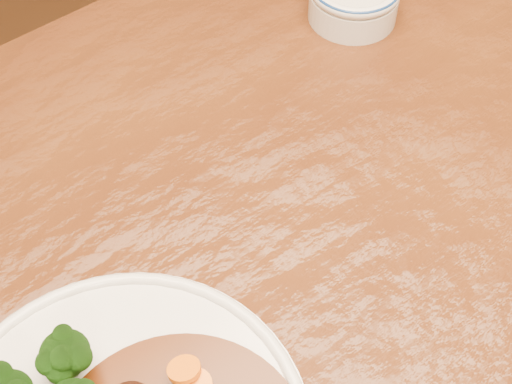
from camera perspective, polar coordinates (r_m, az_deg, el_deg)
dining_table at (r=0.71m, az=6.47°, el=-8.21°), size 1.53×0.96×0.75m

